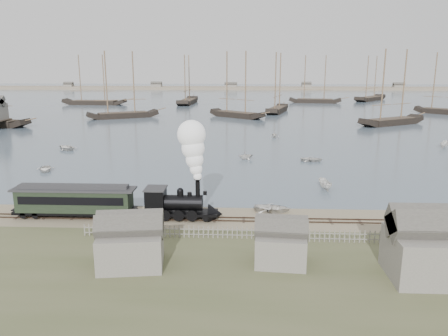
{
  "coord_description": "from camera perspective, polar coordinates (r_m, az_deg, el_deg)",
  "views": [
    {
      "loc": [
        -1.09,
        -45.02,
        15.73
      ],
      "look_at": [
        -3.46,
        6.75,
        3.5
      ],
      "focal_mm": 35.0,
      "sensor_mm": 36.0,
      "label": 1
    }
  ],
  "objects": [
    {
      "name": "schooner_4",
      "position": [
        126.03,
        21.38,
        9.81
      ],
      "size": [
        20.61,
        15.6,
        20.0
      ],
      "primitive_type": null,
      "rotation": [
        0.0,
        0.0,
        0.57
      ],
      "color": "black",
      "rests_on": "harbor_water"
    },
    {
      "name": "rowboat_6",
      "position": [
        88.52,
        -19.94,
        2.58
      ],
      "size": [
        5.3,
        5.42,
        0.92
      ],
      "primitive_type": "imported",
      "rotation": [
        0.0,
        0.0,
        3.99
      ],
      "color": "silver",
      "rests_on": "harbor_water"
    },
    {
      "name": "schooner_2",
      "position": [
        134.48,
        1.71,
        10.85
      ],
      "size": [
        17.75,
        15.54,
        20.0
      ],
      "primitive_type": null,
      "rotation": [
        0.0,
        0.0,
        -0.68
      ],
      "color": "black",
      "rests_on": "harbor_water"
    },
    {
      "name": "beached_dinghy",
      "position": [
        48.47,
        6.31,
        -5.23
      ],
      "size": [
        3.41,
        4.38,
        0.83
      ],
      "primitive_type": "imported",
      "rotation": [
        0.0,
        0.0,
        1.43
      ],
      "color": "silver",
      "rests_on": "ground"
    },
    {
      "name": "rowboat_2",
      "position": [
        57.89,
        13.03,
        -2.14
      ],
      "size": [
        3.38,
        1.73,
        1.25
      ],
      "primitive_type": "imported",
      "rotation": [
        0.0,
        0.0,
        3.31
      ],
      "color": "silver",
      "rests_on": "harbor_water"
    },
    {
      "name": "rowboat_0",
      "position": [
        71.42,
        -22.33,
        -0.1
      ],
      "size": [
        4.36,
        3.78,
        0.76
      ],
      "primitive_type": "imported",
      "rotation": [
        0.0,
        0.0,
        0.38
      ],
      "color": "silver",
      "rests_on": "harbor_water"
    },
    {
      "name": "schooner_1",
      "position": [
        136.57,
        -13.24,
        10.55
      ],
      "size": [
        21.08,
        14.28,
        20.0
      ],
      "primitive_type": null,
      "rotation": [
        0.0,
        0.0,
        0.49
      ],
      "color": "black",
      "rests_on": "harbor_water"
    },
    {
      "name": "rowboat_5",
      "position": [
        95.4,
        26.81,
        2.77
      ],
      "size": [
        3.3,
        3.02,
        1.26
      ],
      "primitive_type": "imported",
      "rotation": [
        0.0,
        0.0,
        2.45
      ],
      "color": "silver",
      "rests_on": "harbor_water"
    },
    {
      "name": "rowboat_1",
      "position": [
        74.54,
        2.87,
        1.68
      ],
      "size": [
        3.09,
        3.3,
        1.41
      ],
      "primitive_type": "imported",
      "rotation": [
        0.0,
        0.0,
        1.92
      ],
      "color": "silver",
      "rests_on": "harbor_water"
    },
    {
      "name": "far_spit",
      "position": [
        295.44,
        2.87,
        10.21
      ],
      "size": [
        500.0,
        20.0,
        1.8
      ],
      "primitive_type": "cube",
      "color": "gray",
      "rests_on": "ground"
    },
    {
      "name": "ground",
      "position": [
        47.7,
        3.8,
        -6.01
      ],
      "size": [
        600.0,
        600.0,
        0.0
      ],
      "primitive_type": "plane",
      "color": "gray",
      "rests_on": "ground"
    },
    {
      "name": "rowboat_3",
      "position": [
        74.32,
        11.38,
        1.14
      ],
      "size": [
        2.91,
        3.87,
        0.76
      ],
      "primitive_type": "imported",
      "rotation": [
        0.0,
        0.0,
        1.49
      ],
      "color": "silver",
      "rests_on": "harbor_water"
    },
    {
      "name": "locomotive",
      "position": [
        44.77,
        -4.48,
        -1.14
      ],
      "size": [
        8.03,
        3.0,
        10.01
      ],
      "color": "black",
      "rests_on": "ground"
    },
    {
      "name": "harbor_water",
      "position": [
        215.6,
        2.94,
        9.08
      ],
      "size": [
        600.0,
        336.0,
        0.06
      ],
      "primitive_type": "cube",
      "color": "#4B5B6B",
      "rests_on": "ground"
    },
    {
      "name": "shed_right",
      "position": [
        37.53,
        25.05,
        -12.84
      ],
      "size": [
        6.0,
        5.0,
        5.1
      ],
      "primitive_type": null,
      "color": "slate",
      "rests_on": "ground"
    },
    {
      "name": "picket_fence_east",
      "position": [
        42.89,
        21.16,
        -9.18
      ],
      "size": [
        15.0,
        0.1,
        1.2
      ],
      "primitive_type": null,
      "color": "slate",
      "rests_on": "ground"
    },
    {
      "name": "schooner_5",
      "position": [
        161.36,
        27.07,
        9.84
      ],
      "size": [
        16.43,
        15.02,
        20.0
      ],
      "primitive_type": null,
      "rotation": [
        0.0,
        0.0,
        -0.71
      ],
      "color": "black",
      "rests_on": "harbor_water"
    },
    {
      "name": "picket_fence_west",
      "position": [
        41.5,
        -5.14,
        -9.05
      ],
      "size": [
        19.0,
        0.1,
        1.2
      ],
      "primitive_type": null,
      "color": "slate",
      "rests_on": "ground"
    },
    {
      "name": "shed_left",
      "position": [
        36.77,
        -11.95,
        -12.35
      ],
      "size": [
        5.0,
        4.0,
        4.1
      ],
      "primitive_type": null,
      "color": "slate",
      "rests_on": "ground"
    },
    {
      "name": "schooner_9",
      "position": [
        210.86,
        18.74,
        11.05
      ],
      "size": [
        19.45,
        22.62,
        20.0
      ],
      "primitive_type": null,
      "rotation": [
        0.0,
        0.0,
        0.91
      ],
      "color": "black",
      "rests_on": "harbor_water"
    },
    {
      "name": "schooner_7",
      "position": [
        184.48,
        -4.82,
        11.47
      ],
      "size": [
        7.09,
        25.16,
        20.0
      ],
      "primitive_type": null,
      "rotation": [
        0.0,
        0.0,
        1.52
      ],
      "color": "black",
      "rests_on": "harbor_water"
    },
    {
      "name": "shed_mid",
      "position": [
        36.71,
        7.36,
        -12.21
      ],
      "size": [
        4.0,
        3.5,
        3.6
      ],
      "primitive_type": null,
      "color": "slate",
      "rests_on": "ground"
    },
    {
      "name": "schooner_6",
      "position": [
        186.79,
        -16.74,
        10.99
      ],
      "size": [
        26.05,
        7.41,
        20.0
      ],
      "primitive_type": null,
      "rotation": [
        0.0,
        0.0,
        -0.06
      ],
      "color": "black",
      "rests_on": "harbor_water"
    },
    {
      "name": "rail_track",
      "position": [
        45.81,
        3.85,
        -6.78
      ],
      "size": [
        120.0,
        1.8,
        0.16
      ],
      "color": "#39291F",
      "rests_on": "ground"
    },
    {
      "name": "schooner_8",
      "position": [
        191.6,
        11.91,
        11.3
      ],
      "size": [
        22.23,
        8.07,
        20.0
      ],
      "primitive_type": null,
      "rotation": [
        0.0,
        0.0,
        -0.14
      ],
      "color": "black",
      "rests_on": "harbor_water"
    },
    {
      "name": "schooner_3",
      "position": [
        150.2,
        7.07,
        11.02
      ],
      "size": [
        9.88,
        20.72,
        20.0
      ],
      "primitive_type": null,
      "rotation": [
        0.0,
        0.0,
        1.3
      ],
      "color": "black",
      "rests_on": "harbor_water"
    },
    {
      "name": "rowboat_7",
      "position": [
        97.73,
        6.59,
        4.37
      ],
      "size": [
        2.72,
        2.39,
        1.36
      ],
      "primitive_type": "imported",
      "rotation": [
        0.0,
        0.0,
        0.06
      ],
      "color": "silver",
      "rests_on": "harbor_water"
    },
    {
      "name": "passenger_coach",
      "position": [
        48.5,
        -18.93,
        -3.93
      ],
      "size": [
        12.85,
        2.48,
        3.12
      ],
      "color": "black",
      "rests_on": "ground"
    }
  ]
}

